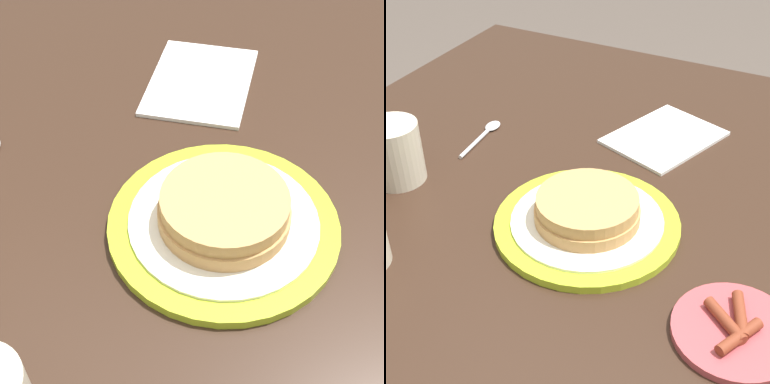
% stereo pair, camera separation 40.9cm
% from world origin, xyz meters
% --- Properties ---
extents(dining_table, '(1.29, 1.10, 0.74)m').
position_xyz_m(dining_table, '(0.00, 0.00, 0.64)').
color(dining_table, '#332116').
rests_on(dining_table, ground_plane).
extents(pancake_plate, '(0.27, 0.27, 0.05)m').
position_xyz_m(pancake_plate, '(-0.01, 0.03, 0.76)').
color(pancake_plate, '#AAC628').
rests_on(pancake_plate, dining_table).
extents(napkin, '(0.23, 0.20, 0.01)m').
position_xyz_m(napkin, '(-0.30, 0.04, 0.75)').
color(napkin, white).
rests_on(napkin, dining_table).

